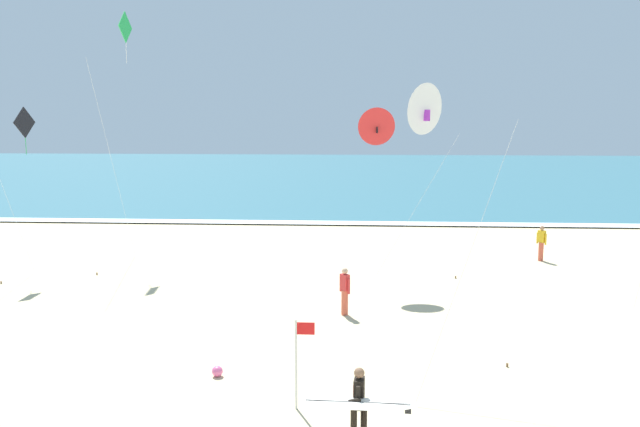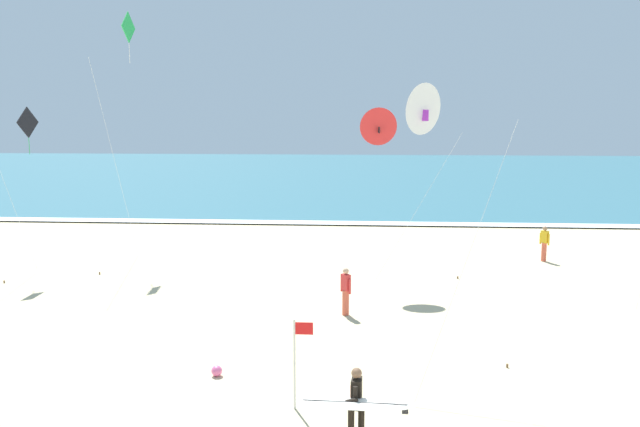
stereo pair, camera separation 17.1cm
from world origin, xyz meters
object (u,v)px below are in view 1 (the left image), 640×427
kite_diamond_emerald_low (124,34)px  lifeguard_flag (299,355)px  kite_diamond_charcoal_high (24,127)px  bystander_yellow_top (541,243)px  kite_delta_ivory_distant (423,110)px  beach_ball (217,371)px  kite_delta_scarlet_far (376,127)px  surfer_trailing (358,403)px  bystander_red_top (345,291)px

kite_diamond_emerald_low → lifeguard_flag: 19.96m
kite_diamond_charcoal_high → bystander_yellow_top: (21.64, 3.57, -5.21)m
kite_diamond_charcoal_high → bystander_yellow_top: bearing=9.4°
kite_delta_ivory_distant → beach_ball: kite_delta_ivory_distant is taller
kite_delta_scarlet_far → lifeguard_flag: bearing=-99.6°
surfer_trailing → kite_diamond_emerald_low: (-10.40, 17.45, 8.93)m
beach_ball → bystander_red_top: bearing=60.0°
kite_diamond_emerald_low → lifeguard_flag: bearing=-59.8°
kite_delta_scarlet_far → bystander_yellow_top: size_ratio=4.28×
bystander_red_top → lifeguard_flag: 7.20m
kite_delta_ivory_distant → lifeguard_flag: bearing=-173.5°
surfer_trailing → kite_delta_ivory_distant: kite_delta_ivory_distant is taller
kite_delta_scarlet_far → kite_diamond_emerald_low: (-11.01, 3.92, 3.91)m
kite_delta_scarlet_far → bystander_red_top: size_ratio=4.28×
kite_diamond_charcoal_high → kite_delta_ivory_distant: size_ratio=0.93×
surfer_trailing → lifeguard_flag: size_ratio=1.12×
kite_delta_scarlet_far → bystander_red_top: (-1.08, -4.46, -5.26)m
surfer_trailing → kite_delta_scarlet_far: bearing=87.4°
kite_delta_ivory_distant → bystander_yellow_top: kite_delta_ivory_distant is taller
kite_delta_ivory_distant → beach_ball: (-4.93, 1.43, -6.58)m
kite_diamond_emerald_low → bystander_red_top: kite_diamond_emerald_low is taller
surfer_trailing → beach_ball: surfer_trailing is taller
kite_delta_scarlet_far → kite_diamond_charcoal_high: kite_diamond_charcoal_high is taller
surfer_trailing → kite_delta_ivory_distant: 6.24m
bystander_red_top → lifeguard_flag: bearing=-97.0°
kite_delta_scarlet_far → lifeguard_flag: kite_delta_scarlet_far is taller
surfer_trailing → kite_delta_scarlet_far: 14.45m
kite_diamond_emerald_low → lifeguard_flag: size_ratio=5.23×
kite_diamond_charcoal_high → bystander_red_top: (13.04, -5.00, -5.21)m
bystander_yellow_top → lifeguard_flag: lifeguard_flag is taller
kite_delta_scarlet_far → lifeguard_flag: 12.70m
kite_delta_ivory_distant → beach_ball: size_ratio=26.10×
surfer_trailing → kite_diamond_charcoal_high: 20.13m
bystander_red_top → bystander_yellow_top: 12.13m
bystander_red_top → lifeguard_flag: lifeguard_flag is taller
bystander_red_top → bystander_yellow_top: size_ratio=1.00×
kite_diamond_charcoal_high → kite_delta_scarlet_far: bearing=-2.2°
kite_delta_scarlet_far → bystander_red_top: kite_delta_scarlet_far is taller
bystander_yellow_top → bystander_red_top: bearing=-135.1°
kite_diamond_emerald_low → beach_ball: kite_diamond_emerald_low is taller
bystander_red_top → beach_ball: bystander_red_top is taller
kite_diamond_charcoal_high → kite_delta_ivory_distant: (14.85, -11.82, 0.69)m
surfer_trailing → kite_delta_scarlet_far: (0.61, 13.53, 5.02)m
surfer_trailing → lifeguard_flag: 2.37m
kite_delta_scarlet_far → kite_diamond_charcoal_high: (-14.12, 0.53, -0.05)m
bystander_red_top → kite_diamond_charcoal_high: bearing=159.0°
bystander_red_top → kite_delta_scarlet_far: bearing=76.4°
kite_delta_ivory_distant → bystander_yellow_top: size_ratio=4.60×
kite_diamond_emerald_low → beach_ball: (6.81, -13.78, -9.84)m
kite_delta_ivory_distant → surfer_trailing: bearing=-120.8°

